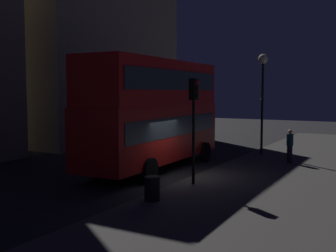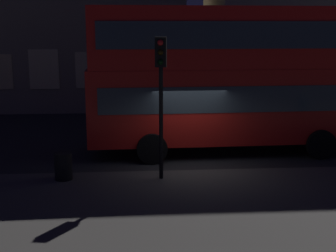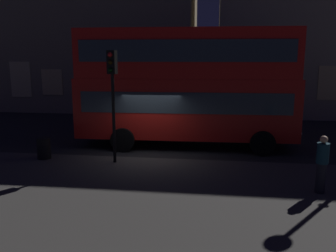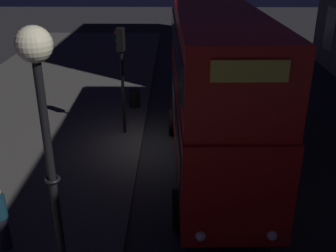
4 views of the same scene
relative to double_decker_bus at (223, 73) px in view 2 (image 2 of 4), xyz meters
The scene contains 5 objects.
ground_plane 3.83m from the double_decker_bus, 124.00° to the right, with size 80.00×80.00×0.00m, color #232326.
sidewalk_slab 8.19m from the double_decker_bus, 100.21° to the right, with size 44.00×9.95×0.12m, color #423F3D.
double_decker_bus is the anchor object (origin of this frame).
traffic_light_near_kerb 4.12m from the double_decker_bus, 126.27° to the right, with size 0.35×0.38×4.19m.
litter_bin 6.68m from the double_decker_bus, 149.27° to the right, with size 0.53×0.53×0.83m, color black.
Camera 2 is at (-1.85, -14.67, 4.62)m, focal length 49.82 mm.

